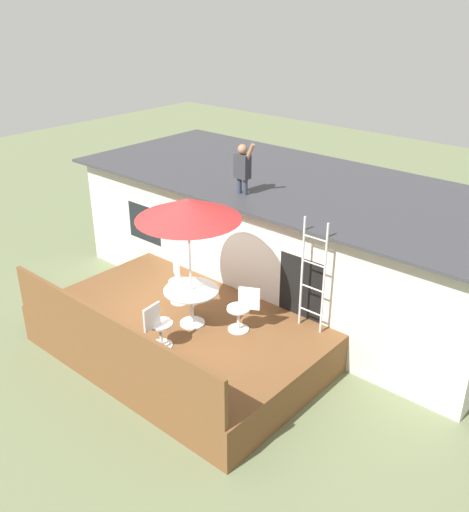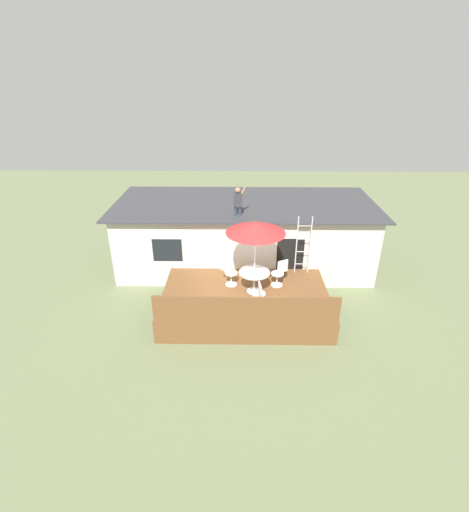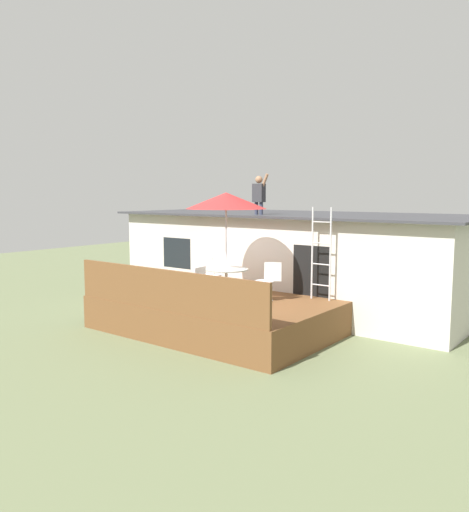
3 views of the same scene
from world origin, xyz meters
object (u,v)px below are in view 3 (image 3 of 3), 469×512
at_px(person_figure, 259,192).
at_px(patio_chair_near, 203,287).
at_px(patio_table, 226,275).
at_px(patio_chair_left, 212,275).
at_px(patio_chair_right, 267,282).
at_px(patio_umbrella, 226,201).
at_px(step_ladder, 321,254).

bearing_deg(person_figure, patio_chair_near, -77.66).
relative_size(patio_table, patio_chair_left, 1.13).
height_order(person_figure, patio_chair_right, person_figure).
bearing_deg(patio_umbrella, patio_table, -90.00).
height_order(person_figure, patio_chair_near, person_figure).
bearing_deg(step_ladder, patio_umbrella, -142.63).
bearing_deg(patio_umbrella, patio_chair_left, 150.78).
bearing_deg(patio_chair_left, patio_chair_right, 28.50).
relative_size(person_figure, patio_chair_near, 1.21).
bearing_deg(patio_umbrella, patio_chair_near, -83.16).
xyz_separation_m(patio_chair_right, patio_chair_near, (-0.76, -1.42, 0.00)).
bearing_deg(step_ladder, patio_chair_near, -125.63).
bearing_deg(patio_chair_near, patio_chair_left, 27.00).
height_order(patio_chair_left, patio_chair_right, same).
distance_m(patio_table, patio_umbrella, 1.76).
bearing_deg(patio_chair_right, patio_chair_near, 34.45).
distance_m(patio_umbrella, patio_chair_near, 2.13).
relative_size(patio_umbrella, step_ladder, 1.15).
bearing_deg(patio_chair_right, patio_chair_left, -28.15).
height_order(step_ladder, patio_chair_right, step_ladder).
distance_m(step_ladder, person_figure, 2.87).
bearing_deg(patio_chair_left, person_figure, 109.61).
bearing_deg(patio_chair_near, patio_table, 0.00).
bearing_deg(patio_chair_left, step_ladder, 47.84).
bearing_deg(patio_umbrella, patio_chair_right, 27.43).
bearing_deg(patio_table, person_figure, 104.74).
xyz_separation_m(patio_table, patio_chair_left, (-0.85, 0.47, -0.13)).
height_order(patio_chair_right, patio_chair_near, same).
bearing_deg(patio_table, patio_chair_left, 150.78).
xyz_separation_m(patio_table, person_figure, (-0.57, 2.15, 1.96)).
relative_size(patio_chair_left, patio_chair_near, 1.00).
bearing_deg(step_ladder, patio_chair_left, -161.38).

